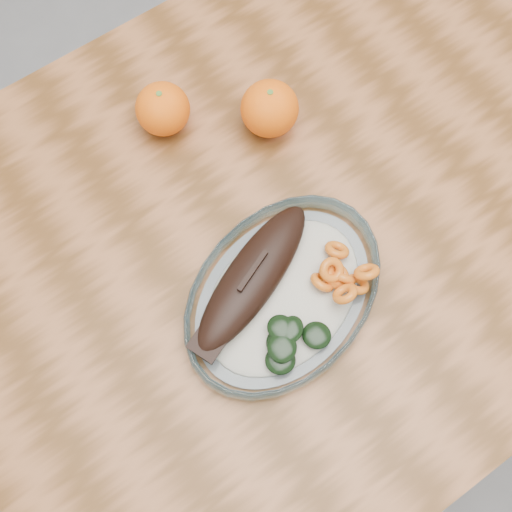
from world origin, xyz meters
name	(u,v)px	position (x,y,z in m)	size (l,w,h in m)	color
ground	(284,332)	(0.00, 0.00, 0.00)	(3.00, 3.00, 0.00)	slate
dining_table	(301,232)	(0.00, 0.00, 0.65)	(1.20, 0.80, 0.75)	#573314
plated_meal	(282,293)	(-0.10, -0.09, 0.77)	(0.65, 0.65, 0.08)	white
orange_left	(163,109)	(-0.09, 0.21, 0.79)	(0.07, 0.07, 0.07)	#FF4505
orange_right	(270,109)	(0.03, 0.13, 0.79)	(0.08, 0.08, 0.08)	#FF4505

